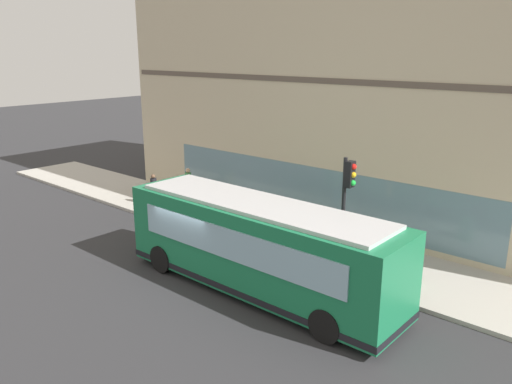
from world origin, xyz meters
name	(u,v)px	position (x,y,z in m)	size (l,w,h in m)	color
ground	(200,274)	(0.00, 0.00, 0.00)	(120.00, 120.00, 0.00)	#2D2D30
sidewalk_curb	(281,237)	(4.64, 0.00, 0.07)	(4.09, 40.00, 0.15)	#B2ADA3
building_corner	(370,88)	(11.58, 0.00, 5.90)	(9.85, 23.85, 11.82)	beige
city_bus_nearside	(258,247)	(0.41, -2.40, 1.55)	(2.62, 10.05, 3.07)	#197247
traffic_light_near_corner	(347,194)	(3.25, -3.93, 3.02)	(0.32, 0.49, 4.12)	black
fire_hydrant	(311,222)	(6.03, -0.60, 0.51)	(0.35, 0.35, 0.74)	gold
pedestrian_walking_along_curb	(244,217)	(3.22, 0.80, 1.15)	(0.32, 0.32, 1.73)	#3359A5
pedestrian_by_light_pole	(154,187)	(3.90, 7.55, 1.06)	(0.32, 0.32, 1.59)	#99994C
pedestrian_near_building_entrance	(188,182)	(5.44, 6.68, 1.17)	(0.32, 0.32, 1.76)	gold
pedestrian_near_hydrant	(301,232)	(3.21, -2.08, 1.21)	(0.32, 0.32, 1.83)	black
newspaper_vending_box	(409,269)	(4.00, -6.03, 0.60)	(0.44, 0.42, 0.90)	#197233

